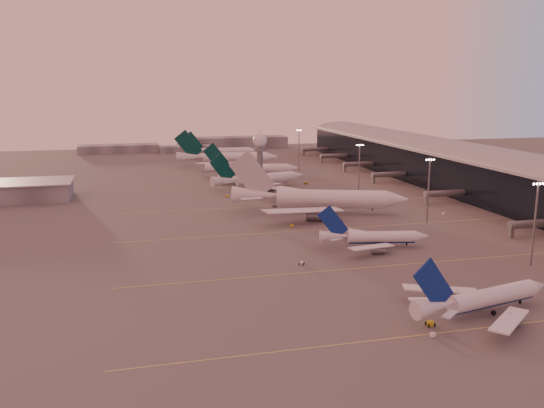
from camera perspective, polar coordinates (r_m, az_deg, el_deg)
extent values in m
plane|color=#565353|center=(155.58, 7.07, -7.68)|extent=(700.00, 700.00, 0.00)
cube|color=#DCD44D|center=(141.52, 24.04, -10.68)|extent=(180.00, 0.25, 0.02)
cube|color=#DCD44D|center=(176.58, 15.04, -5.62)|extent=(180.00, 0.25, 0.02)
cube|color=#DCD44D|center=(215.36, 9.24, -2.23)|extent=(180.00, 0.25, 0.02)
cube|color=#DCD44D|center=(256.19, 5.27, 0.12)|extent=(180.00, 0.25, 0.02)
cube|color=#DCD44D|center=(302.94, 2.13, 1.98)|extent=(180.00, 0.25, 0.02)
cube|color=black|center=(298.02, 18.96, 2.93)|extent=(36.00, 360.00, 18.00)
cylinder|color=gray|center=(296.87, 19.07, 4.65)|extent=(10.08, 360.00, 10.08)
cube|color=gray|center=(296.85, 19.08, 4.69)|extent=(40.00, 362.00, 0.80)
cylinder|color=slate|center=(218.59, 24.79, -1.76)|extent=(22.00, 2.80, 2.80)
cube|color=slate|center=(213.03, 22.64, -2.55)|extent=(1.20, 1.20, 4.40)
cylinder|color=slate|center=(264.98, 16.98, 1.03)|extent=(22.00, 2.80, 2.80)
cube|color=slate|center=(260.42, 15.06, 0.45)|extent=(1.20, 1.20, 4.40)
cylinder|color=slate|center=(313.47, 11.73, 2.91)|extent=(22.00, 2.80, 2.80)
cube|color=slate|center=(309.62, 10.04, 2.43)|extent=(1.20, 1.20, 4.40)
cylinder|color=slate|center=(351.30, 8.75, 3.95)|extent=(22.00, 2.80, 2.80)
cube|color=slate|center=(347.87, 7.22, 3.54)|extent=(1.20, 1.20, 4.40)
cylinder|color=slate|center=(389.99, 6.36, 4.79)|extent=(22.00, 2.80, 2.80)
cube|color=slate|center=(386.90, 4.96, 4.42)|extent=(1.20, 1.20, 4.40)
cylinder|color=slate|center=(427.42, 4.48, 5.44)|extent=(22.00, 2.80, 2.80)
cube|color=slate|center=(424.60, 3.19, 5.10)|extent=(1.20, 1.20, 4.40)
cylinder|color=slate|center=(266.26, -1.21, 3.02)|extent=(2.60, 2.60, 22.00)
cylinder|color=slate|center=(264.75, -1.22, 5.48)|extent=(5.20, 5.20, 1.20)
sphere|color=silver|center=(264.35, -1.22, 6.32)|extent=(6.40, 6.40, 6.40)
cylinder|color=slate|center=(264.02, -1.23, 7.12)|extent=(0.16, 0.16, 2.00)
cylinder|color=slate|center=(180.86, 24.59, -1.79)|extent=(0.56, 0.56, 25.00)
cube|color=slate|center=(178.65, 24.91, 1.95)|extent=(3.60, 0.25, 0.25)
sphere|color=#FFEABF|center=(177.77, 24.53, 1.81)|extent=(0.56, 0.56, 0.56)
sphere|color=#FFEABF|center=(178.39, 24.78, 1.82)|extent=(0.56, 0.56, 0.56)
sphere|color=#FFEABF|center=(179.02, 25.03, 1.83)|extent=(0.56, 0.56, 0.56)
sphere|color=#FFEABF|center=(179.65, 25.27, 1.84)|extent=(0.56, 0.56, 0.56)
cylinder|color=slate|center=(223.78, 15.24, 1.31)|extent=(0.56, 0.56, 25.00)
cube|color=slate|center=(221.99, 15.41, 4.35)|extent=(3.60, 0.25, 0.25)
sphere|color=#FFEABF|center=(221.31, 15.06, 4.25)|extent=(0.56, 0.56, 0.56)
sphere|color=#FFEABF|center=(221.80, 15.29, 4.25)|extent=(0.56, 0.56, 0.56)
sphere|color=#FFEABF|center=(222.29, 15.51, 4.25)|extent=(0.56, 0.56, 0.56)
sphere|color=#FFEABF|center=(222.78, 15.74, 4.26)|extent=(0.56, 0.56, 0.56)
cylinder|color=slate|center=(270.35, 8.62, 3.34)|extent=(0.56, 0.56, 25.00)
cube|color=slate|center=(268.88, 8.70, 5.87)|extent=(3.60, 0.25, 0.25)
sphere|color=#FFEABF|center=(268.34, 8.40, 5.78)|extent=(0.56, 0.56, 0.56)
sphere|color=#FFEABF|center=(268.72, 8.60, 5.79)|extent=(0.56, 0.56, 0.56)
sphere|color=#FFEABF|center=(269.11, 8.80, 5.79)|extent=(0.56, 0.56, 0.56)
sphere|color=#FFEABF|center=(269.50, 8.99, 5.79)|extent=(0.56, 0.56, 0.56)
cylinder|color=slate|center=(353.74, 2.68, 5.44)|extent=(0.56, 0.56, 25.00)
cube|color=slate|center=(352.61, 2.69, 7.38)|extent=(3.60, 0.25, 0.25)
sphere|color=#FFEABF|center=(352.21, 2.46, 7.31)|extent=(0.56, 0.56, 0.56)
sphere|color=#FFEABF|center=(352.50, 2.62, 7.31)|extent=(0.56, 0.56, 0.56)
sphere|color=#FFEABF|center=(352.79, 2.77, 7.31)|extent=(0.56, 0.56, 0.56)
sphere|color=#FFEABF|center=(353.08, 2.93, 7.31)|extent=(0.56, 0.56, 0.56)
cube|color=slate|center=(459.04, -14.92, 5.33)|extent=(60.00, 18.00, 6.00)
cube|color=slate|center=(476.27, -3.98, 6.10)|extent=(90.00, 20.00, 9.00)
cube|color=slate|center=(451.27, -8.55, 5.42)|extent=(40.00, 15.00, 5.00)
cylinder|color=silver|center=(142.91, 20.98, -8.75)|extent=(24.83, 9.24, 4.17)
cylinder|color=navy|center=(143.23, 20.96, -9.11)|extent=(24.10, 8.00, 3.00)
cone|color=silver|center=(153.56, 24.73, -7.64)|extent=(5.51, 5.08, 4.17)
cone|color=silver|center=(131.05, 15.74, -10.03)|extent=(10.92, 6.24, 4.17)
cube|color=silver|center=(132.64, 22.45, -10.82)|extent=(16.19, 14.57, 1.31)
cylinder|color=gray|center=(136.92, 22.46, -10.96)|extent=(5.21, 3.65, 2.71)
cube|color=gray|center=(136.49, 22.50, -10.51)|extent=(0.38, 0.34, 1.67)
cube|color=silver|center=(145.79, 16.36, -8.33)|extent=(18.17, 8.78, 1.31)
cylinder|color=gray|center=(146.77, 17.83, -9.08)|extent=(5.21, 3.65, 2.71)
cube|color=gray|center=(146.37, 17.86, -8.65)|extent=(0.38, 0.34, 1.67)
cube|color=navy|center=(128.93, 15.70, -7.94)|extent=(11.27, 2.79, 12.43)
cube|color=silver|center=(127.85, 17.19, -10.63)|extent=(4.83, 4.33, 0.27)
cube|color=silver|center=(134.31, 14.39, -9.36)|extent=(5.03, 2.86, 0.27)
cylinder|color=black|center=(150.56, 23.35, -9.05)|extent=(0.55, 0.55, 1.10)
cylinder|color=black|center=(144.03, 19.65, -9.68)|extent=(1.30, 0.79, 1.21)
cylinder|color=black|center=(141.00, 21.07, -10.26)|extent=(1.30, 0.79, 1.21)
cylinder|color=silver|center=(188.44, 10.80, -3.37)|extent=(22.06, 7.85, 3.70)
cylinder|color=navy|center=(188.66, 10.79, -3.61)|extent=(21.44, 6.75, 2.67)
cone|color=silver|center=(191.94, 14.58, -3.27)|extent=(4.85, 4.45, 3.70)
cone|color=silver|center=(185.27, 6.16, -3.34)|extent=(9.67, 5.40, 3.70)
cube|color=silver|center=(178.86, 9.82, -4.37)|extent=(16.12, 8.05, 1.16)
cylinder|color=gray|center=(181.94, 10.47, -4.67)|extent=(4.60, 3.18, 2.41)
cube|color=gray|center=(181.65, 10.48, -4.35)|extent=(0.33, 0.30, 1.48)
cube|color=silver|center=(196.03, 8.65, -2.90)|extent=(14.51, 12.77, 1.16)
cylinder|color=gray|center=(194.98, 9.52, -3.52)|extent=(4.60, 3.18, 2.41)
cube|color=gray|center=(194.71, 9.53, -3.22)|extent=(0.33, 0.30, 1.48)
cube|color=navy|center=(184.06, 6.05, -1.96)|extent=(10.04, 2.30, 11.04)
cube|color=silver|center=(181.24, 6.38, -3.66)|extent=(4.48, 2.60, 0.24)
cube|color=silver|center=(189.27, 5.97, -2.98)|extent=(4.31, 3.80, 0.24)
cylinder|color=black|center=(191.23, 13.19, -4.04)|extent=(0.49, 0.49, 0.97)
cylinder|color=black|center=(190.70, 10.11, -3.93)|extent=(1.15, 0.69, 1.07)
cylinder|color=black|center=(186.69, 10.40, -4.29)|extent=(1.15, 0.69, 1.07)
cylinder|color=silver|center=(234.78, 5.88, 0.22)|extent=(43.90, 20.92, 6.89)
cylinder|color=silver|center=(235.10, 5.87, -0.15)|extent=(42.44, 18.81, 4.96)
cone|color=silver|center=(236.75, 12.25, 0.11)|extent=(10.31, 9.30, 6.89)
cone|color=silver|center=(236.10, -1.73, 0.56)|extent=(19.72, 12.55, 6.89)
cube|color=silver|center=(217.17, 3.11, -1.01)|extent=(32.38, 12.14, 2.04)
cylinder|color=gray|center=(221.93, 4.51, -1.49)|extent=(9.52, 7.02, 4.48)
cube|color=gray|center=(221.57, 4.52, -1.09)|extent=(0.41, 0.37, 2.75)
cube|color=silver|center=(253.03, 3.38, 0.83)|extent=(26.90, 28.16, 2.04)
cylinder|color=gray|center=(249.25, 4.57, -0.01)|extent=(9.52, 7.02, 4.48)
cube|color=gray|center=(248.93, 4.57, 0.35)|extent=(0.41, 0.37, 2.75)
cube|color=#AAADB2|center=(234.75, -1.96, 2.51)|extent=(18.16, 6.61, 20.44)
cube|color=silver|center=(227.80, -2.07, 0.19)|extent=(8.85, 4.20, 0.28)
cube|color=silver|center=(244.42, -1.58, 0.99)|extent=(8.29, 8.30, 0.28)
cylinder|color=black|center=(236.57, 9.92, -0.85)|extent=(0.56, 0.56, 1.11)
cylinder|color=black|center=(237.99, 4.99, -0.63)|extent=(1.34, 0.92, 1.22)
cylinder|color=black|center=(233.22, 4.99, -0.88)|extent=(1.34, 0.92, 1.22)
cylinder|color=silver|center=(292.90, -0.68, 2.37)|extent=(32.06, 12.94, 5.13)
cylinder|color=silver|center=(293.09, -0.68, 2.14)|extent=(31.09, 11.39, 3.69)
cone|color=silver|center=(302.16, 2.50, 2.65)|extent=(7.24, 6.51, 5.13)
cone|color=silver|center=(283.03, -4.72, 2.13)|extent=(14.19, 8.31, 5.13)
cube|color=silver|center=(277.79, -0.81, 1.66)|extent=(20.63, 19.54, 1.52)
cylinder|color=gray|center=(282.72, -0.41, 1.40)|extent=(6.79, 4.77, 3.33)
cube|color=gray|center=(282.50, -0.41, 1.65)|extent=(0.31, 0.28, 2.05)
cube|color=silver|center=(301.34, -3.19, 2.44)|extent=(23.69, 10.58, 1.52)
cylinder|color=gray|center=(300.57, -2.26, 2.02)|extent=(6.79, 4.77, 3.33)
cube|color=gray|center=(300.37, -2.26, 2.25)|extent=(0.31, 0.28, 2.05)
cube|color=#05332F|center=(281.81, -4.86, 3.34)|extent=(13.73, 3.84, 15.17)
cube|color=silver|center=(277.39, -4.24, 1.96)|extent=(6.18, 5.75, 0.22)
cube|color=silver|center=(288.48, -5.26, 2.33)|extent=(6.49, 3.49, 0.22)
cylinder|color=black|center=(299.22, 1.36, 1.95)|extent=(0.44, 0.44, 0.88)
cylinder|color=black|center=(293.95, -1.30, 1.78)|extent=(1.05, 0.67, 0.97)
cylinder|color=black|center=(290.56, -0.95, 1.66)|extent=(1.05, 0.67, 0.97)
cylinder|color=silver|center=(326.29, -1.36, 3.36)|extent=(33.08, 11.37, 5.27)
cylinder|color=silver|center=(326.47, -1.36, 3.15)|extent=(32.16, 9.80, 3.79)
cone|color=silver|center=(327.51, 2.05, 3.38)|extent=(7.21, 6.37, 5.27)
cone|color=silver|center=(326.26, -5.44, 3.42)|extent=(14.45, 7.77, 5.27)
cube|color=silver|center=(312.69, -2.75, 2.80)|extent=(24.29, 12.21, 1.56)
cylinder|color=gray|center=(316.30, -2.03, 2.52)|extent=(6.86, 4.56, 3.43)
cube|color=gray|center=(316.10, -2.03, 2.74)|extent=(0.31, 0.27, 2.11)
cube|color=silver|center=(339.86, -2.80, 3.53)|extent=(21.90, 19.18, 1.56)
cylinder|color=gray|center=(337.02, -2.11, 3.09)|extent=(6.86, 4.56, 3.43)
cube|color=gray|center=(336.84, -2.11, 3.30)|extent=(0.31, 0.27, 2.11)
cube|color=#05332F|center=(325.44, -5.59, 4.52)|extent=(14.29, 3.06, 15.59)
cube|color=silver|center=(320.00, -5.53, 3.28)|extent=(6.72, 3.93, 0.23)
cube|color=silver|center=(332.51, -5.44, 3.60)|extent=(6.48, 5.70, 0.23)
cylinder|color=black|center=(327.43, 0.81, 2.81)|extent=(0.45, 0.45, 0.91)
cylinder|color=black|center=(328.68, -1.83, 2.85)|extent=(1.07, 0.64, 1.00)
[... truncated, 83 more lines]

